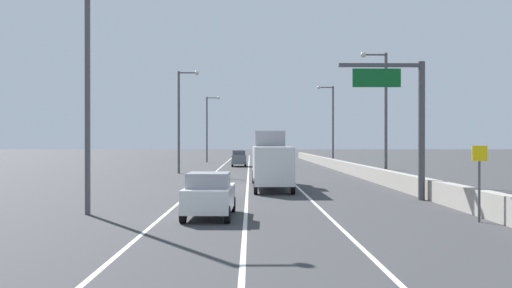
% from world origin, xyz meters
% --- Properties ---
extents(ground_plane, '(320.00, 320.00, 0.00)m').
position_xyz_m(ground_plane, '(0.00, 64.00, 0.00)').
color(ground_plane, '#38383A').
extents(lane_stripe_left, '(0.16, 130.00, 0.00)m').
position_xyz_m(lane_stripe_left, '(-5.50, 55.00, 0.00)').
color(lane_stripe_left, silver).
rests_on(lane_stripe_left, ground_plane).
extents(lane_stripe_center, '(0.16, 130.00, 0.00)m').
position_xyz_m(lane_stripe_center, '(-2.00, 55.00, 0.00)').
color(lane_stripe_center, silver).
rests_on(lane_stripe_center, ground_plane).
extents(lane_stripe_right, '(0.16, 130.00, 0.00)m').
position_xyz_m(lane_stripe_right, '(1.50, 55.00, 0.00)').
color(lane_stripe_right, silver).
rests_on(lane_stripe_right, ground_plane).
extents(jersey_barrier_right, '(0.60, 120.00, 1.10)m').
position_xyz_m(jersey_barrier_right, '(8.07, 40.00, 0.55)').
color(jersey_barrier_right, '#9E998E').
rests_on(jersey_barrier_right, ground_plane).
extents(overhead_sign_gantry, '(4.68, 0.36, 7.50)m').
position_xyz_m(overhead_sign_gantry, '(6.73, 25.04, 4.73)').
color(overhead_sign_gantry, '#47474C').
rests_on(overhead_sign_gantry, ground_plane).
extents(speed_advisory_sign, '(0.60, 0.11, 3.00)m').
position_xyz_m(speed_advisory_sign, '(7.17, 17.30, 1.76)').
color(speed_advisory_sign, '#4C4C51').
rests_on(speed_advisory_sign, ground_plane).
extents(lamp_post_right_second, '(2.14, 0.44, 10.31)m').
position_xyz_m(lamp_post_right_second, '(8.74, 38.25, 5.91)').
color(lamp_post_right_second, '#4C4C51').
rests_on(lamp_post_right_second, ground_plane).
extents(lamp_post_right_third, '(2.14, 0.44, 10.31)m').
position_xyz_m(lamp_post_right_third, '(8.45, 62.84, 5.91)').
color(lamp_post_right_third, '#4C4C51').
rests_on(lamp_post_right_third, ground_plane).
extents(lamp_post_left_near, '(2.14, 0.44, 10.31)m').
position_xyz_m(lamp_post_left_near, '(-8.61, 19.67, 5.91)').
color(lamp_post_left_near, '#4C4C51').
rests_on(lamp_post_left_near, ground_plane).
extents(lamp_post_left_mid, '(2.14, 0.44, 10.31)m').
position_xyz_m(lamp_post_left_mid, '(-8.72, 49.17, 5.91)').
color(lamp_post_left_mid, '#4C4C51').
rests_on(lamp_post_left_mid, ground_plane).
extents(lamp_post_left_far, '(2.14, 0.44, 10.31)m').
position_xyz_m(lamp_post_left_far, '(-8.37, 78.67, 5.91)').
color(lamp_post_left_far, '#4C4C51').
rests_on(lamp_post_left_far, ground_plane).
extents(car_white_0, '(2.06, 4.21, 1.89)m').
position_xyz_m(car_white_0, '(-3.50, 18.73, 0.94)').
color(car_white_0, white).
rests_on(car_white_0, ground_plane).
extents(car_black_1, '(1.94, 4.25, 2.02)m').
position_xyz_m(car_black_1, '(-0.38, 57.49, 1.01)').
color(car_black_1, black).
rests_on(car_black_1, ground_plane).
extents(car_gray_2, '(2.01, 4.30, 2.10)m').
position_xyz_m(car_gray_2, '(-3.29, 64.15, 1.04)').
color(car_gray_2, slate).
rests_on(car_gray_2, ground_plane).
extents(box_truck, '(2.52, 9.86, 3.94)m').
position_xyz_m(box_truck, '(-0.39, 32.64, 1.79)').
color(box_truck, silver).
rests_on(box_truck, ground_plane).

